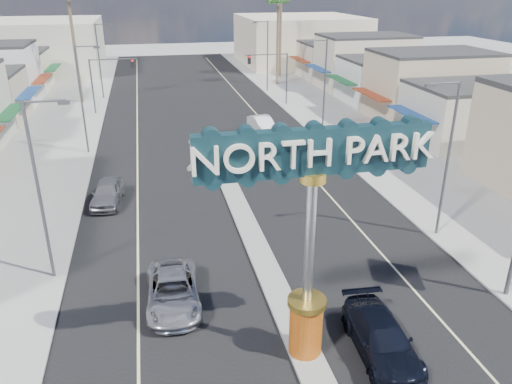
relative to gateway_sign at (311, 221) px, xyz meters
name	(u,v)px	position (x,y,z in m)	size (l,w,h in m)	color
ground	(211,145)	(0.00, 28.02, -5.93)	(160.00, 160.00, 0.00)	gray
road	(211,145)	(0.00, 28.02, -5.92)	(20.00, 120.00, 0.01)	black
median_island	(246,221)	(0.00, 12.02, -5.85)	(1.30, 30.00, 0.16)	gray
sidewalk_left	(47,155)	(-14.00, 28.02, -5.87)	(8.00, 120.00, 0.12)	gray
sidewalk_right	(356,135)	(14.00, 28.02, -5.87)	(8.00, 120.00, 0.12)	gray
storefront_row_right	(392,76)	(24.00, 41.02, -2.93)	(12.00, 42.00, 6.00)	#B7B29E
backdrop_far_left	(35,46)	(-22.00, 73.02, -1.93)	(20.00, 20.00, 8.00)	#B7B29E
backdrop_far_right	(299,40)	(22.00, 73.02, -1.93)	(20.00, 20.00, 8.00)	beige
gateway_sign	(311,221)	(0.00, 0.00, 0.00)	(8.20, 1.50, 9.15)	#BB380E
traffic_signal_left	(108,75)	(-9.18, 42.02, -1.65)	(5.09, 0.45, 6.00)	#47474C
traffic_signal_right	(272,69)	(9.18, 42.02, -1.65)	(5.09, 0.45, 6.00)	#47474C
streetlight_l_near	(41,184)	(-10.43, 8.02, -0.86)	(2.03, 0.22, 9.00)	#47474C
streetlight_l_mid	(83,95)	(-10.43, 28.02, -0.86)	(2.03, 0.22, 9.00)	#47474C
streetlight_l_far	(100,57)	(-10.43, 50.02, -0.86)	(2.03, 0.22, 9.00)	#47474C
streetlight_r_near	(446,153)	(10.43, 8.02, -0.86)	(2.03, 0.22, 9.00)	#47474C
streetlight_r_mid	(323,84)	(10.43, 28.02, -0.86)	(2.03, 0.22, 9.00)	#47474C
streetlight_r_far	(266,52)	(10.43, 50.02, -0.86)	(2.03, 0.22, 9.00)	#47474C
palm_left_far	(68,2)	(-13.00, 48.02, 5.57)	(2.60, 2.60, 13.10)	brown
palm_right_mid	(278,6)	(13.00, 54.02, 4.67)	(2.60, 2.60, 12.10)	brown
suv_left	(173,291)	(-4.88, 4.49, -5.22)	(2.36, 5.11, 1.42)	#9E9EA2
suv_right	(382,338)	(2.96, -0.62, -5.19)	(2.07, 5.09, 1.48)	black
car_parked_left	(107,193)	(-8.39, 16.82, -5.16)	(1.81, 4.49, 1.53)	slate
car_parked_right	(263,125)	(5.50, 30.97, -5.14)	(1.67, 4.78, 1.58)	white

